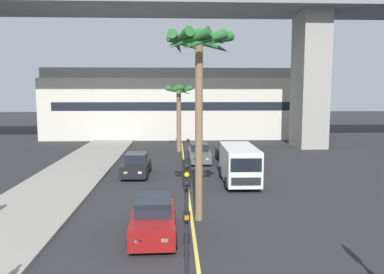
% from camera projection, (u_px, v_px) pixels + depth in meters
% --- Properties ---
extents(sidewalk_left, '(4.80, 80.00, 0.15)m').
position_uv_depth(sidewalk_left, '(28.00, 209.00, 18.89)').
color(sidewalk_left, gray).
rests_on(sidewalk_left, ground).
extents(lane_stripe_center, '(0.14, 56.00, 0.01)m').
position_uv_depth(lane_stripe_center, '(186.00, 174.00, 27.19)').
color(lane_stripe_center, '#DBCC4C').
rests_on(lane_stripe_center, ground).
extents(bridge_overpass, '(86.18, 8.00, 18.11)m').
position_uv_depth(bridge_overpass, '(193.00, 4.00, 38.64)').
color(bridge_overpass, slate).
rests_on(bridge_overpass, ground).
extents(pier_building_backdrop, '(33.75, 8.04, 8.63)m').
position_uv_depth(pier_building_backdrop, '(181.00, 104.00, 49.34)').
color(pier_building_backdrop, beige).
rests_on(pier_building_backdrop, ground).
extents(car_queue_front, '(1.94, 4.16, 1.56)m').
position_uv_depth(car_queue_front, '(229.00, 153.00, 31.86)').
color(car_queue_front, black).
rests_on(car_queue_front, ground).
extents(car_queue_second, '(1.92, 4.14, 1.56)m').
position_uv_depth(car_queue_second, '(153.00, 219.00, 15.45)').
color(car_queue_second, maroon).
rests_on(car_queue_second, ground).
extents(car_queue_third, '(1.85, 4.11, 1.56)m').
position_uv_depth(car_queue_third, '(199.00, 154.00, 31.73)').
color(car_queue_third, '#4C5156').
rests_on(car_queue_third, ground).
extents(car_queue_fourth, '(1.90, 4.13, 1.56)m').
position_uv_depth(car_queue_fourth, '(136.00, 165.00, 26.72)').
color(car_queue_fourth, black).
rests_on(car_queue_fourth, ground).
extents(delivery_van, '(2.22, 5.28, 2.36)m').
position_uv_depth(delivery_van, '(239.00, 163.00, 24.36)').
color(delivery_van, silver).
rests_on(delivery_van, ground).
extents(traffic_light_median_near, '(0.24, 0.37, 4.20)m').
position_uv_depth(traffic_light_median_near, '(187.00, 205.00, 10.54)').
color(traffic_light_median_near, black).
rests_on(traffic_light_median_near, ground).
extents(palm_tree_near_median, '(2.80, 2.93, 6.52)m').
position_uv_depth(palm_tree_near_median, '(179.00, 100.00, 36.85)').
color(palm_tree_near_median, brown).
rests_on(palm_tree_near_median, ground).
extents(palm_tree_mid_median, '(3.09, 3.09, 8.52)m').
position_uv_depth(palm_tree_mid_median, '(199.00, 60.00, 16.63)').
color(palm_tree_mid_median, brown).
rests_on(palm_tree_mid_median, ground).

